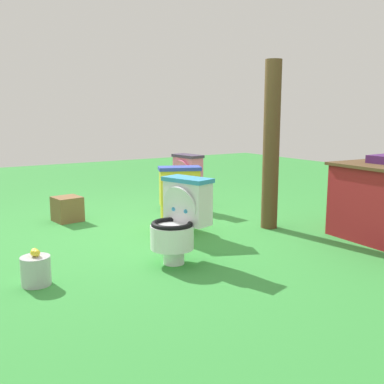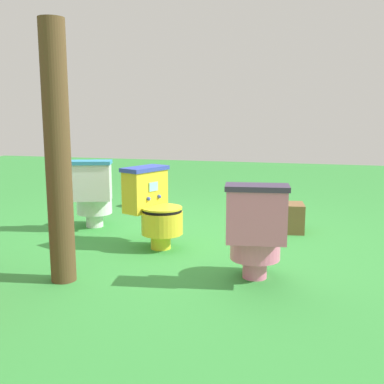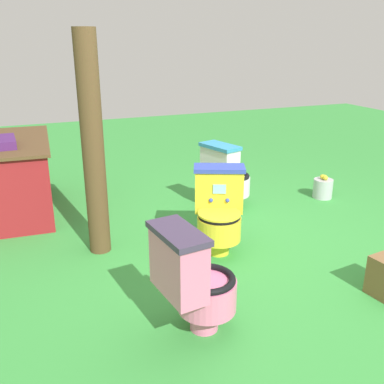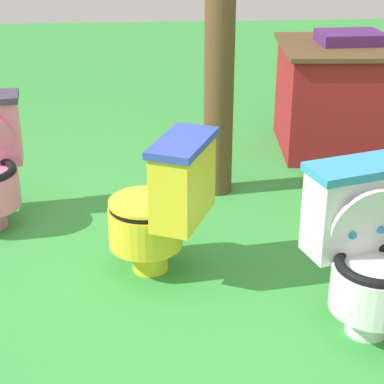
# 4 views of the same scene
# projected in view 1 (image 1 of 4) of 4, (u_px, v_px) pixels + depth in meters

# --- Properties ---
(ground) EXTENTS (14.00, 14.00, 0.00)m
(ground) POSITION_uv_depth(u_px,v_px,m) (151.00, 231.00, 4.97)
(ground) COLOR green
(toilet_yellow) EXTENTS (0.61, 0.56, 0.73)m
(toilet_yellow) POSITION_uv_depth(u_px,v_px,m) (178.00, 198.00, 4.87)
(toilet_yellow) COLOR yellow
(toilet_yellow) RESTS_ON ground
(toilet_pink) EXTENTS (0.46, 0.54, 0.73)m
(toilet_pink) POSITION_uv_depth(u_px,v_px,m) (182.00, 182.00, 6.01)
(toilet_pink) COLOR pink
(toilet_pink) RESTS_ON ground
(toilet_white) EXTENTS (0.53, 0.59, 0.73)m
(toilet_white) POSITION_uv_depth(u_px,v_px,m) (179.00, 220.00, 3.90)
(toilet_white) COLOR white
(toilet_white) RESTS_ON ground
(wooden_post) EXTENTS (0.18, 0.18, 1.83)m
(wooden_post) POSITION_uv_depth(u_px,v_px,m) (271.00, 146.00, 4.97)
(wooden_post) COLOR brown
(wooden_post) RESTS_ON ground
(small_crate) EXTENTS (0.34, 0.34, 0.29)m
(small_crate) POSITION_uv_depth(u_px,v_px,m) (67.00, 209.00, 5.41)
(small_crate) COLOR brown
(small_crate) RESTS_ON ground
(lemon_bucket) EXTENTS (0.22, 0.22, 0.28)m
(lemon_bucket) POSITION_uv_depth(u_px,v_px,m) (36.00, 270.00, 3.41)
(lemon_bucket) COLOR #B7B7BF
(lemon_bucket) RESTS_ON ground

